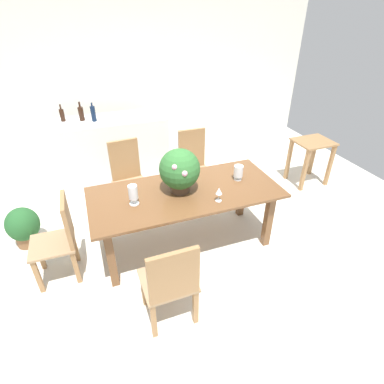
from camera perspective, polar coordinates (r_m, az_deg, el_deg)
The scene contains 17 objects.
ground_plane at distance 3.74m, azimuth -1.21°, elevation -9.40°, with size 7.04×7.04×0.00m, color silver.
back_wall at distance 5.45m, azimuth -10.95°, elevation 19.14°, with size 6.40×0.10×2.60m, color silver.
dining_table at distance 3.33m, azimuth -1.21°, elevation -1.40°, with size 2.05×0.92×0.74m.
chair_far_right at distance 4.29m, azimuth 0.43°, elevation 5.31°, with size 0.42×0.48×1.01m.
chair_far_left at distance 4.09m, azimuth -11.87°, elevation 3.06°, with size 0.46×0.49×0.99m.
chair_near_left at distance 2.63m, azimuth -3.98°, elevation -16.46°, with size 0.46×0.43×0.92m.
chair_head_end at distance 3.31m, azimuth -23.38°, elevation -7.62°, with size 0.43×0.41×0.91m.
flower_centerpiece at distance 3.15m, azimuth -2.32°, elevation 4.14°, with size 0.43×0.44×0.48m.
crystal_vase_left at distance 3.48m, azimuth 8.68°, elevation 3.80°, with size 0.10×0.10×0.17m.
crystal_vase_center_near at distance 3.06m, azimuth -10.96°, elevation -0.24°, with size 0.10×0.10×0.21m.
wine_glass at distance 3.07m, azimuth 5.06°, elevation 0.08°, with size 0.07×0.07×0.15m.
kitchen_counter at distance 5.00m, azimuth -14.70°, elevation 7.70°, with size 1.69×0.65×0.99m, color silver.
wine_bottle_amber at distance 4.92m, azimuth -23.14°, elevation 13.13°, with size 0.06×0.06×0.24m.
wine_bottle_clear at distance 4.76m, azimuth -18.00°, elevation 13.80°, with size 0.07×0.07×0.27m.
wine_bottle_tall at distance 4.85m, azimuth -20.04°, elevation 13.66°, with size 0.07×0.07×0.27m.
side_table at distance 5.04m, azimuth 21.40°, elevation 6.88°, with size 0.55×0.47×0.70m.
potted_plant_floor at distance 4.06m, azimuth -29.02°, elevation -5.63°, with size 0.37×0.37×0.49m.
Camera 1 is at (-0.90, -2.65, 2.48)m, focal length 28.50 mm.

